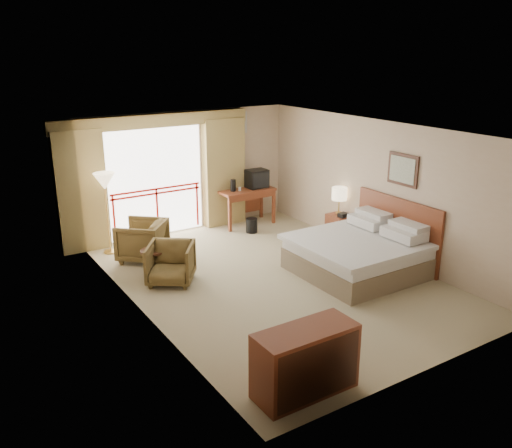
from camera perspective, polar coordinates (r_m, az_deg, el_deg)
floor at (r=9.93m, az=1.92°, el=-5.78°), size 7.00×7.00×0.00m
ceiling at (r=9.18m, az=2.10°, el=9.82°), size 7.00×7.00×0.00m
wall_back at (r=12.42m, az=-7.20°, el=5.54°), size 5.00×0.00×5.00m
wall_front at (r=7.04m, az=18.38°, el=-5.17°), size 5.00×0.00×5.00m
wall_left at (r=8.37m, az=-12.26°, el=-0.92°), size 0.00×7.00×7.00m
wall_right at (r=11.03m, az=12.81°, el=3.64°), size 0.00×7.00×7.00m
balcony_door at (r=12.13m, az=-10.55°, el=4.34°), size 2.40×0.00×2.40m
balcony_railing at (r=12.20m, az=-10.41°, el=2.56°), size 2.09×0.03×1.02m
curtain_left at (r=11.50m, az=-17.93°, el=3.27°), size 1.00×0.26×2.50m
curtain_right at (r=12.69m, az=-3.41°, el=5.46°), size 1.00×0.26×2.50m
valance at (r=11.79m, az=-10.74°, el=10.63°), size 4.40×0.22×0.28m
hvac_vent at (r=12.82m, az=-1.98°, el=10.60°), size 0.50×0.04×0.50m
bed at (r=10.24m, az=10.80°, el=-3.08°), size 2.13×2.06×0.97m
headboard at (r=10.80m, az=14.63°, el=-0.69°), size 0.06×2.10×1.30m
framed_art at (r=10.50m, az=15.19°, el=5.54°), size 0.04×0.72×0.60m
nightstand at (r=11.85m, az=8.76°, el=-0.42°), size 0.42×0.50×0.60m
table_lamp at (r=11.67m, az=8.77°, el=3.12°), size 0.33×0.33×0.58m
phone at (r=11.61m, az=9.14°, el=0.94°), size 0.21×0.18×0.09m
desk at (r=12.80m, az=-1.19°, el=2.92°), size 1.31×0.63×0.86m
tv at (r=12.80m, az=0.10°, el=4.79°), size 0.48×0.38×0.43m
coffee_maker at (r=12.50m, az=-2.43°, el=4.07°), size 0.15×0.15×0.28m
cup at (r=12.56m, az=-1.72°, el=3.70°), size 0.08×0.08×0.09m
wastebasket at (r=12.31m, az=-0.45°, el=-0.15°), size 0.33×0.33×0.33m
armchair_far at (r=11.04m, az=-11.77°, el=-3.65°), size 1.22×1.22×0.80m
armchair_near at (r=9.91m, az=-8.87°, el=-6.07°), size 1.11×1.11×0.73m
side_table at (r=10.10m, az=-10.75°, el=-3.57°), size 0.46×0.46×0.50m
book at (r=10.04m, az=-10.80°, el=-2.71°), size 0.27×0.28×0.02m
floor_lamp at (r=11.15m, az=-15.64°, el=4.02°), size 0.43×0.43×1.67m
dresser at (r=6.74m, az=5.25°, el=-14.20°), size 1.28×0.54×0.85m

